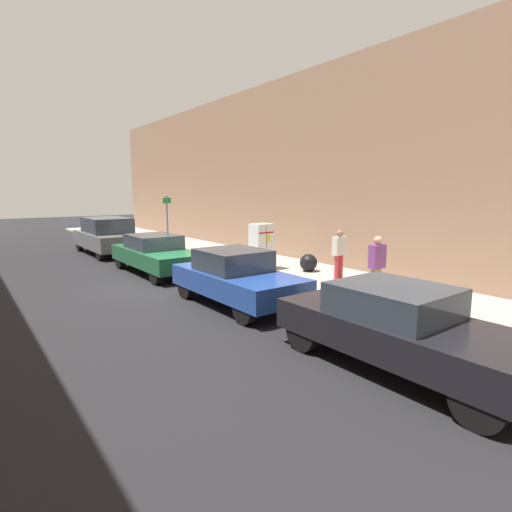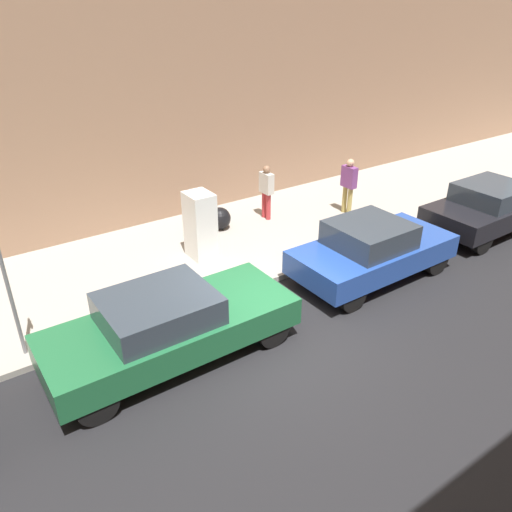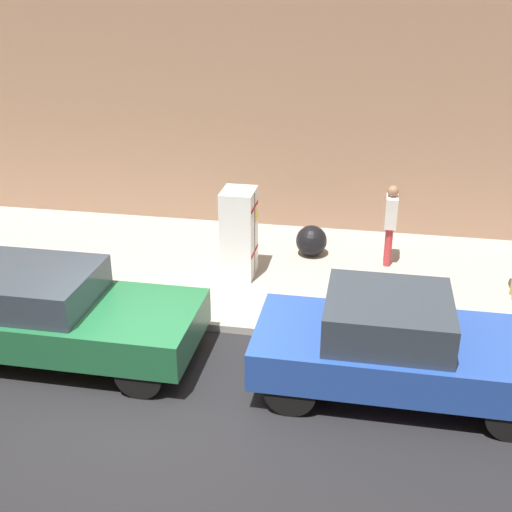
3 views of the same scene
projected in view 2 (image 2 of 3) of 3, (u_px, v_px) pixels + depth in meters
The scene contains 12 objects.
ground_plane at pixel (272, 336), 9.85m from camera, with size 80.00×80.00×0.00m, color black.
sidewalk_slab at pixel (179, 257), 12.70m from camera, with size 4.67×44.00×0.13m, color #9E998E.
building_facade_near at pixel (115, 87), 13.23m from camera, with size 1.57×39.60×7.66m, color #937056.
discarded_refrigerator at pixel (200, 225), 12.23m from camera, with size 0.72×0.60×1.68m.
manhole_cover at pixel (112, 313), 10.31m from camera, with size 0.70×0.70×0.02m, color #47443F.
street_sign_post at pixel (7, 284), 8.51m from camera, with size 0.36×0.07×2.64m.
trash_bag at pixel (220, 218), 13.95m from camera, with size 0.62×0.62×0.62m, color black.
pedestrian_walking_far at pixel (266, 189), 14.34m from camera, with size 0.46×0.22×1.60m.
pedestrian_standing_near at pixel (349, 182), 14.67m from camera, with size 0.48×0.22×1.67m.
parked_sedan_green at pixel (169, 325), 8.95m from camera, with size 1.79×4.58×1.39m.
parked_hatchback_blue at pixel (372, 250), 11.57m from camera, with size 1.78×3.98×1.44m.
parked_sedan_dark at pixel (492, 206), 14.02m from camera, with size 1.78×4.33×1.40m.
Camera 2 is at (6.39, -4.82, 5.96)m, focal length 35.00 mm.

